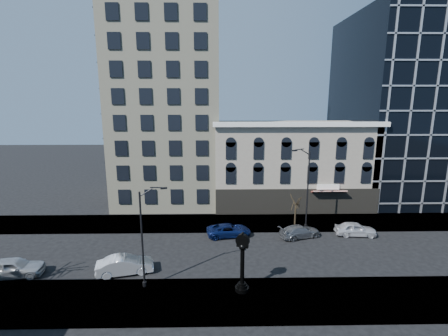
{
  "coord_description": "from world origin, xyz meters",
  "views": [
    {
      "loc": [
        1.37,
        -30.54,
        15.42
      ],
      "look_at": [
        2.0,
        4.0,
        8.0
      ],
      "focal_mm": 26.0,
      "sensor_mm": 36.0,
      "label": 1
    }
  ],
  "objects_px": {
    "street_clock": "(242,265)",
    "car_near_a": "(13,267)",
    "car_near_b": "(125,265)",
    "street_lamp_near": "(149,211)"
  },
  "relations": [
    {
      "from": "street_clock",
      "to": "car_near_b",
      "type": "relative_size",
      "value": 1.02
    },
    {
      "from": "car_near_a",
      "to": "car_near_b",
      "type": "distance_m",
      "value": 9.7
    },
    {
      "from": "car_near_b",
      "to": "street_lamp_near",
      "type": "bearing_deg",
      "value": -140.74
    },
    {
      "from": "street_clock",
      "to": "car_near_a",
      "type": "relative_size",
      "value": 1.01
    },
    {
      "from": "street_lamp_near",
      "to": "car_near_b",
      "type": "xyz_separation_m",
      "value": [
        -2.84,
        2.1,
        -5.83
      ]
    },
    {
      "from": "car_near_a",
      "to": "car_near_b",
      "type": "xyz_separation_m",
      "value": [
        9.69,
        0.35,
        -0.04
      ]
    },
    {
      "from": "street_lamp_near",
      "to": "car_near_a",
      "type": "xyz_separation_m",
      "value": [
        -12.53,
        1.76,
        -5.79
      ]
    },
    {
      "from": "street_clock",
      "to": "street_lamp_near",
      "type": "xyz_separation_m",
      "value": [
        -7.46,
        0.94,
        4.23
      ]
    },
    {
      "from": "street_lamp_near",
      "to": "car_near_a",
      "type": "bearing_deg",
      "value": 156.23
    },
    {
      "from": "car_near_a",
      "to": "car_near_b",
      "type": "relative_size",
      "value": 1.02
    }
  ]
}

